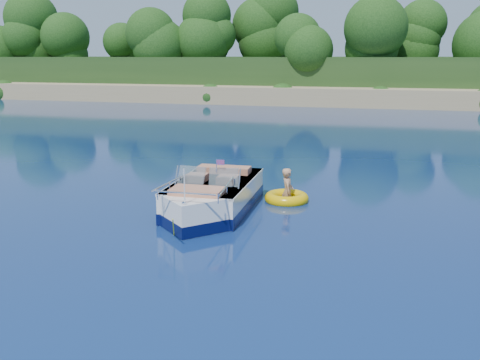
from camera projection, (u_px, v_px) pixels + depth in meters
The scene contains 6 objects.
ground at pixel (265, 263), 10.81m from camera, with size 160.00×160.00×0.00m, color #0A1B4C.
shoreline at pixel (374, 80), 70.41m from camera, with size 170.00×59.00×6.00m.
treeline at pixel (369, 39), 48.01m from camera, with size 150.00×7.12×8.19m.
motorboat at pixel (211, 199), 14.28m from camera, with size 2.11×5.53×1.84m.
tow_tube at pixel (287, 198), 15.44m from camera, with size 1.36×1.36×0.34m.
boy at pixel (287, 200), 15.52m from camera, with size 0.53×0.35×1.45m, color tan.
Camera 1 is at (2.24, -9.91, 4.10)m, focal length 40.00 mm.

